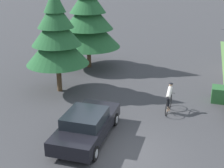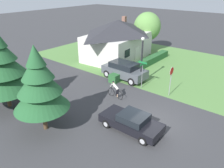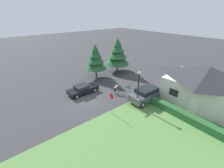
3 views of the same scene
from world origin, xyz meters
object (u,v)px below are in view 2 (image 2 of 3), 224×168
Objects in this scene: sedan_left_lane at (131,122)px; stop_sign at (171,75)px; cottage_house at (117,39)px; deciduous_tree_right at (147,27)px; street_name_sign at (142,70)px; conifer_tall_far at (1,66)px; conifer_tall_near at (39,85)px; parked_suv_right at (124,70)px; street_lamp at (142,56)px; cyclist at (115,90)px.

stop_sign is at bearing -88.66° from sedan_left_lane.
cottage_house is 5.70m from deciduous_tree_right.
deciduous_tree_right is (5.50, -1.17, 0.95)m from cottage_house.
stop_sign reaches higher than street_name_sign.
conifer_tall_far reaches higher than stop_sign.
conifer_tall_near is (-10.03, 4.49, 1.42)m from stop_sign.
sedan_left_lane is at bearing 130.73° from parked_suv_right.
cottage_house is 7.18m from parked_suv_right.
conifer_tall_near reaches higher than street_lamp.
parked_suv_right is at bearing -96.52° from stop_sign.
conifer_tall_near is at bearing -167.72° from deciduous_tree_right.
parked_suv_right is 2.91m from street_name_sign.
deciduous_tree_right reaches higher than cyclist.
stop_sign is (-5.57, -10.25, -0.67)m from cottage_house.
parked_suv_right is 1.77× the size of stop_sign.
parked_suv_right is 11.61m from conifer_tall_far.
street_lamp is at bearing -63.20° from sedan_left_lane.
street_lamp is at bearing -28.97° from conifer_tall_far.
deciduous_tree_right reaches higher than cottage_house.
cottage_house is at bearing 2.95° from conifer_tall_far.
conifer_tall_far is at bearing 179.01° from deciduous_tree_right.
parked_suv_right is at bearing 5.02° from conifer_tall_near.
street_lamp is at bearing -173.16° from parked_suv_right.
stop_sign is 0.46× the size of conifer_tall_near.
street_lamp is (7.13, 3.73, 2.22)m from sedan_left_lane.
parked_suv_right is (3.92, 1.88, 0.21)m from cyclist.
conifer_tall_far is at bearing 70.74° from parked_suv_right.
deciduous_tree_right reaches higher than parked_suv_right.
cottage_house is 16.05m from sedan_left_lane.
street_name_sign is (-0.97, -0.72, -1.03)m from street_lamp.
street_lamp is at bearing -102.47° from stop_sign.
parked_suv_right is 1.01× the size of street_lamp.
street_lamp reaches higher than street_name_sign.
street_lamp reaches higher than sedan_left_lane.
stop_sign is 14.41m from deciduous_tree_right.
cottage_house reaches higher than stop_sign.
conifer_tall_far is (-15.61, -0.80, 0.85)m from cottage_house.
sedan_left_lane is 0.73× the size of conifer_tall_near.
deciduous_tree_right is at bearing -141.42° from stop_sign.
street_name_sign is at bearing -64.76° from sedan_left_lane.
street_lamp is at bearing -130.66° from cottage_house.
parked_suv_right is 11.46m from deciduous_tree_right.
street_name_sign is 0.41× the size of conifer_tall_far.
parked_suv_right is at bearing 73.36° from street_name_sign.
cyclist is at bearing 179.40° from street_lamp.
cottage_house is at bearing 54.35° from street_lamp.
cyclist is 4.35m from parked_suv_right.
sedan_left_lane is 0.91× the size of parked_suv_right.
cyclist is (3.03, 3.78, 0.07)m from sedan_left_lane.
deciduous_tree_right is at bearing 28.37° from street_lamp.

